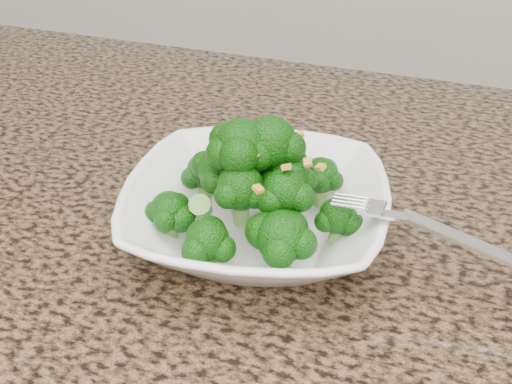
% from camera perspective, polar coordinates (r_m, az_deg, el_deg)
% --- Properties ---
extents(granite_counter, '(1.64, 1.04, 0.03)m').
position_cam_1_polar(granite_counter, '(0.53, -3.89, -10.78)').
color(granite_counter, brown).
rests_on(granite_counter, cabinet).
extents(bowl, '(0.27, 0.27, 0.06)m').
position_cam_1_polar(bowl, '(0.56, 0.00, -1.88)').
color(bowl, white).
rests_on(bowl, granite_counter).
extents(broccoli_pile, '(0.20, 0.20, 0.07)m').
position_cam_1_polar(broccoli_pile, '(0.53, 0.00, 4.00)').
color(broccoli_pile, '#0F4E08').
rests_on(broccoli_pile, bowl).
extents(garlic_topping, '(0.12, 0.12, 0.01)m').
position_cam_1_polar(garlic_topping, '(0.51, 0.00, 7.99)').
color(garlic_topping, gold).
rests_on(garlic_topping, broccoli_pile).
extents(fork, '(0.18, 0.04, 0.01)m').
position_cam_1_polar(fork, '(0.51, 12.66, -2.21)').
color(fork, silver).
rests_on(fork, bowl).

